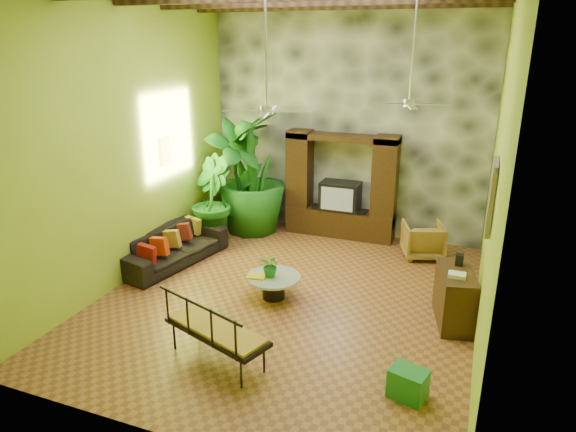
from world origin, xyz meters
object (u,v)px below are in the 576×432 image
at_px(wicker_armchair, 423,240).
at_px(ceiling_fan_back, 410,90).
at_px(sofa, 172,246).
at_px(green_bin, 408,384).
at_px(iron_bench, 214,329).
at_px(coffee_table, 274,284).
at_px(entertainment_center, 340,194).
at_px(side_console, 455,297).
at_px(tall_plant_a, 237,178).
at_px(tall_plant_c, 251,173).
at_px(ceiling_fan_front, 266,96).
at_px(tall_plant_b, 210,200).

bearing_deg(wicker_armchair, ceiling_fan_back, 59.11).
distance_m(sofa, green_bin, 5.47).
bearing_deg(iron_bench, coffee_table, 108.61).
xyz_separation_m(entertainment_center, coffee_table, (-0.25, -3.23, -0.71)).
distance_m(ceiling_fan_back, coffee_table, 3.87).
bearing_deg(green_bin, side_console, 79.44).
height_order(wicker_armchair, tall_plant_a, tall_plant_a).
xyz_separation_m(tall_plant_c, green_bin, (4.20, -4.57, -1.17)).
relative_size(ceiling_fan_front, ceiling_fan_back, 1.00).
xyz_separation_m(tall_plant_b, green_bin, (4.75, -3.69, -0.74)).
height_order(wicker_armchair, iron_bench, iron_bench).
xyz_separation_m(wicker_armchair, green_bin, (0.39, -4.45, -0.16)).
distance_m(ceiling_fan_back, tall_plant_a, 4.50).
xyz_separation_m(wicker_armchair, tall_plant_c, (-3.81, 0.12, 1.00)).
xyz_separation_m(iron_bench, green_bin, (2.54, 0.24, -0.34)).
bearing_deg(wicker_armchair, ceiling_fan_front, 35.72).
bearing_deg(tall_plant_c, tall_plant_a, -133.37).
height_order(tall_plant_a, tall_plant_b, tall_plant_a).
distance_m(ceiling_fan_front, side_console, 4.16).
bearing_deg(iron_bench, ceiling_fan_back, 79.78).
bearing_deg(wicker_armchair, tall_plant_a, -17.48).
xyz_separation_m(sofa, wicker_armchair, (4.53, 2.05, 0.01)).
bearing_deg(ceiling_fan_front, sofa, 159.31).
bearing_deg(tall_plant_b, tall_plant_c, 57.87).
bearing_deg(coffee_table, tall_plant_c, 121.05).
bearing_deg(side_console, ceiling_fan_front, 178.60).
height_order(coffee_table, iron_bench, iron_bench).
height_order(tall_plant_b, tall_plant_c, tall_plant_c).
relative_size(entertainment_center, side_console, 2.23).
relative_size(sofa, iron_bench, 1.40).
height_order(entertainment_center, ceiling_fan_back, ceiling_fan_back).
distance_m(wicker_armchair, side_console, 2.52).
relative_size(wicker_armchair, side_console, 0.73).
distance_m(wicker_armchair, tall_plant_b, 4.47).
height_order(ceiling_fan_back, tall_plant_c, ceiling_fan_back).
relative_size(tall_plant_b, iron_bench, 1.12).
bearing_deg(entertainment_center, iron_bench, -92.95).
bearing_deg(tall_plant_b, green_bin, -37.78).
relative_size(ceiling_fan_front, tall_plant_b, 1.00).
bearing_deg(ceiling_fan_front, side_console, 11.40).
relative_size(tall_plant_a, green_bin, 5.82).
xyz_separation_m(entertainment_center, tall_plant_c, (-1.93, -0.44, 0.39)).
distance_m(ceiling_fan_front, sofa, 4.03).
bearing_deg(ceiling_fan_back, coffee_table, -144.94).
bearing_deg(tall_plant_c, iron_bench, -70.95).
xyz_separation_m(ceiling_fan_back, wicker_armchair, (0.28, 1.38, -3.05)).
bearing_deg(coffee_table, tall_plant_a, 127.03).
xyz_separation_m(entertainment_center, iron_bench, (-0.27, -5.25, -0.43)).
bearing_deg(ceiling_fan_front, tall_plant_b, 135.91).
height_order(ceiling_fan_back, wicker_armchair, ceiling_fan_back).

